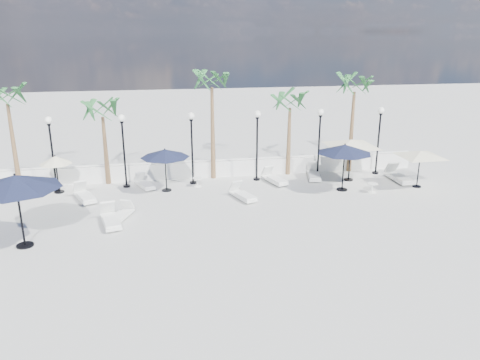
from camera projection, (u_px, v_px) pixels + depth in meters
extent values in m
plane|color=#B0AFAA|center=(206.00, 232.00, 19.11)|extent=(100.00, 100.00, 0.00)
cube|color=silver|center=(192.00, 170.00, 26.01)|extent=(26.00, 0.30, 0.90)
cube|color=silver|center=(191.00, 161.00, 25.85)|extent=(26.00, 0.12, 0.08)
cylinder|color=black|center=(57.00, 190.00, 24.03)|extent=(0.36, 0.36, 0.10)
cylinder|color=black|center=(53.00, 158.00, 23.52)|extent=(0.10, 0.10, 3.50)
cylinder|color=black|center=(49.00, 124.00, 23.00)|extent=(0.18, 0.18, 0.10)
sphere|color=white|center=(48.00, 120.00, 22.94)|extent=(0.36, 0.36, 0.36)
cylinder|color=black|center=(127.00, 186.00, 24.61)|extent=(0.36, 0.36, 0.10)
cylinder|color=black|center=(124.00, 155.00, 24.10)|extent=(0.10, 0.10, 3.50)
cylinder|color=black|center=(122.00, 122.00, 23.58)|extent=(0.18, 0.18, 0.10)
sphere|color=white|center=(121.00, 118.00, 23.52)|extent=(0.36, 0.36, 0.36)
cylinder|color=black|center=(193.00, 182.00, 25.19)|extent=(0.36, 0.36, 0.10)
cylinder|color=black|center=(192.00, 152.00, 24.68)|extent=(0.10, 0.10, 3.50)
cylinder|color=black|center=(191.00, 120.00, 24.16)|extent=(0.18, 0.18, 0.10)
sphere|color=white|center=(191.00, 116.00, 24.10)|extent=(0.36, 0.36, 0.36)
cylinder|color=black|center=(257.00, 179.00, 25.77)|extent=(0.36, 0.36, 0.10)
cylinder|color=black|center=(257.00, 149.00, 25.26)|extent=(0.10, 0.10, 3.50)
cylinder|color=black|center=(257.00, 118.00, 24.74)|extent=(0.18, 0.18, 0.10)
sphere|color=white|center=(257.00, 114.00, 24.68)|extent=(0.36, 0.36, 0.36)
cylinder|color=black|center=(317.00, 176.00, 26.35)|extent=(0.36, 0.36, 0.10)
cylinder|color=black|center=(319.00, 146.00, 25.84)|extent=(0.10, 0.10, 3.50)
cylinder|color=black|center=(320.00, 116.00, 25.32)|extent=(0.18, 0.18, 0.10)
sphere|color=white|center=(321.00, 112.00, 25.26)|extent=(0.36, 0.36, 0.36)
cylinder|color=black|center=(375.00, 173.00, 26.93)|extent=(0.36, 0.36, 0.10)
cylinder|color=black|center=(378.00, 144.00, 26.42)|extent=(0.10, 0.10, 3.50)
cylinder|color=black|center=(381.00, 114.00, 25.90)|extent=(0.18, 0.18, 0.10)
sphere|color=white|center=(381.00, 110.00, 25.84)|extent=(0.36, 0.36, 0.36)
cone|color=brown|center=(14.00, 147.00, 23.80)|extent=(0.28, 0.28, 4.40)
cone|color=brown|center=(106.00, 151.00, 24.67)|extent=(0.28, 0.28, 3.60)
cone|color=brown|center=(213.00, 134.00, 25.40)|extent=(0.28, 0.28, 5.00)
cone|color=brown|center=(289.00, 142.00, 26.29)|extent=(0.28, 0.28, 3.80)
cone|color=brown|center=(351.00, 132.00, 26.78)|extent=(0.28, 0.28, 4.60)
cube|color=silver|center=(85.00, 197.00, 22.62)|extent=(1.33, 2.01, 0.10)
cube|color=silver|center=(86.00, 197.00, 22.38)|extent=(1.05, 1.42, 0.10)
cube|color=silver|center=(80.00, 186.00, 23.13)|extent=(0.73, 0.65, 0.60)
cube|color=silver|center=(121.00, 216.00, 20.39)|extent=(1.12, 1.72, 0.09)
cube|color=silver|center=(119.00, 216.00, 20.15)|extent=(0.89, 1.21, 0.09)
cube|color=silver|center=(127.00, 204.00, 20.90)|extent=(0.62, 0.55, 0.51)
cube|color=silver|center=(111.00, 221.00, 19.74)|extent=(1.08, 2.06, 0.11)
cube|color=silver|center=(112.00, 221.00, 19.47)|extent=(0.89, 1.43, 0.11)
cube|color=silver|center=(107.00, 207.00, 20.32)|extent=(0.70, 0.59, 0.61)
cube|color=silver|center=(145.00, 185.00, 24.46)|extent=(1.16, 1.75, 0.09)
cube|color=silver|center=(146.00, 185.00, 24.25)|extent=(0.92, 1.24, 0.09)
cube|color=silver|center=(139.00, 176.00, 24.90)|extent=(0.63, 0.57, 0.52)
cube|color=silver|center=(243.00, 196.00, 22.80)|extent=(1.19, 1.88, 0.10)
cube|color=silver|center=(246.00, 196.00, 22.57)|extent=(0.95, 1.33, 0.10)
cube|color=silver|center=(236.00, 185.00, 23.29)|extent=(0.67, 0.59, 0.56)
cube|color=silver|center=(275.00, 180.00, 25.23)|extent=(1.16, 1.97, 0.10)
cube|color=silver|center=(277.00, 180.00, 24.98)|extent=(0.94, 1.38, 0.10)
cube|color=silver|center=(268.00, 170.00, 25.75)|extent=(0.69, 0.60, 0.58)
cube|color=silver|center=(314.00, 176.00, 25.99)|extent=(1.06, 2.01, 0.10)
cube|color=silver|center=(314.00, 175.00, 25.70)|extent=(0.88, 1.40, 0.10)
cube|color=silver|center=(313.00, 165.00, 26.61)|extent=(0.69, 0.58, 0.60)
cube|color=silver|center=(399.00, 179.00, 25.48)|extent=(0.74, 2.07, 0.11)
cube|color=silver|center=(402.00, 178.00, 25.19)|extent=(0.68, 1.40, 0.11)
cube|color=silver|center=(392.00, 167.00, 26.14)|extent=(0.66, 0.50, 0.64)
cylinder|color=silver|center=(198.00, 186.00, 24.68)|extent=(0.39, 0.39, 0.03)
cylinder|color=silver|center=(198.00, 182.00, 24.61)|extent=(0.06, 0.06, 0.47)
cylinder|color=silver|center=(197.00, 178.00, 24.54)|extent=(0.51, 0.51, 0.03)
cylinder|color=silver|center=(372.00, 192.00, 23.77)|extent=(0.39, 0.39, 0.03)
cylinder|color=silver|center=(372.00, 188.00, 23.70)|extent=(0.06, 0.06, 0.46)
cylinder|color=silver|center=(373.00, 184.00, 23.63)|extent=(0.50, 0.50, 0.03)
cylinder|color=black|center=(25.00, 245.00, 17.82)|extent=(0.63, 0.63, 0.07)
cylinder|color=black|center=(20.00, 212.00, 17.41)|extent=(0.08, 0.08, 2.78)
cone|color=black|center=(15.00, 182.00, 17.05)|extent=(3.29, 3.29, 0.51)
sphere|color=black|center=(14.00, 175.00, 16.97)|extent=(0.09, 0.09, 0.09)
cylinder|color=black|center=(167.00, 190.00, 24.05)|extent=(0.50, 0.50, 0.05)
cylinder|color=black|center=(166.00, 171.00, 23.73)|extent=(0.06, 0.06, 2.14)
cone|color=black|center=(165.00, 153.00, 23.46)|extent=(2.50, 2.50, 0.40)
sphere|color=black|center=(165.00, 149.00, 23.39)|extent=(0.07, 0.07, 0.07)
cylinder|color=black|center=(342.00, 189.00, 24.14)|extent=(0.55, 0.55, 0.06)
cylinder|color=black|center=(343.00, 168.00, 23.79)|extent=(0.07, 0.07, 2.36)
cone|color=black|center=(345.00, 149.00, 23.48)|extent=(2.75, 2.75, 0.44)
sphere|color=black|center=(345.00, 144.00, 23.41)|extent=(0.08, 0.08, 0.08)
cylinder|color=black|center=(348.00, 180.00, 25.75)|extent=(0.51, 0.51, 0.06)
cylinder|color=black|center=(350.00, 160.00, 25.42)|extent=(0.07, 0.07, 2.26)
pyramid|color=beige|center=(351.00, 140.00, 25.07)|extent=(5.00, 5.00, 0.34)
cylinder|color=black|center=(417.00, 186.00, 24.63)|extent=(0.45, 0.45, 0.05)
cylinder|color=black|center=(419.00, 169.00, 24.35)|extent=(0.06, 0.06, 1.93)
pyramid|color=beige|center=(421.00, 151.00, 24.05)|extent=(4.20, 4.20, 0.30)
cylinder|color=black|center=(59.00, 192.00, 23.79)|extent=(0.50, 0.50, 0.05)
cylinder|color=black|center=(57.00, 175.00, 23.51)|extent=(0.06, 0.06, 1.86)
cone|color=beige|center=(55.00, 160.00, 23.28)|extent=(1.60, 1.60, 0.40)
sphere|color=black|center=(55.00, 156.00, 23.21)|extent=(0.07, 0.07, 0.07)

